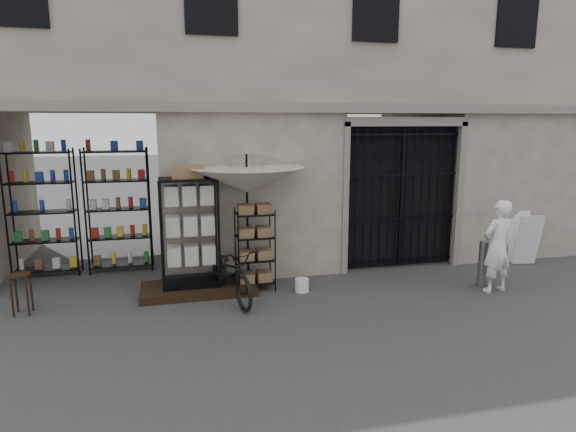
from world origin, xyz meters
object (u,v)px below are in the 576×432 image
object	(u,v)px
white_bucket	(302,285)
shopkeeper	(494,291)
display_cabinet	(190,238)
wire_rack	(255,250)
market_umbrella	(247,173)
easel_sign	(524,238)
bicycle	(232,299)
wooden_stool	(22,293)
steel_bollard	(483,264)

from	to	relation	value
white_bucket	shopkeeper	bearing A→B (deg)	-13.19
display_cabinet	wire_rack	size ratio (longest dim) A/B	1.39
wire_rack	market_umbrella	xyz separation A→B (m)	(-0.11, 0.12, 1.38)
display_cabinet	easel_sign	bearing A→B (deg)	-1.60
display_cabinet	bicycle	size ratio (longest dim) A/B	1.14
white_bucket	easel_sign	size ratio (longest dim) A/B	0.23
white_bucket	wire_rack	bearing A→B (deg)	155.98
wooden_stool	easel_sign	xyz separation A→B (m)	(9.60, 0.52, 0.21)
display_cabinet	bicycle	xyz separation A→B (m)	(0.64, -0.50, -1.01)
white_bucket	market_umbrella	bearing A→B (deg)	152.48
shopkeeper	easel_sign	distance (m)	2.22
bicycle	shopkeeper	size ratio (longest dim) A/B	1.09
market_umbrella	steel_bollard	distance (m)	4.62
display_cabinet	steel_bollard	xyz separation A→B (m)	(5.22, -0.92, -0.58)
steel_bollard	wire_rack	bearing A→B (deg)	168.10
easel_sign	display_cabinet	bearing A→B (deg)	-170.39
bicycle	easel_sign	bearing A→B (deg)	-8.08
wooden_stool	easel_sign	world-z (taller)	easel_sign
white_bucket	steel_bollard	world-z (taller)	steel_bollard
display_cabinet	steel_bollard	size ratio (longest dim) A/B	2.41
display_cabinet	bicycle	world-z (taller)	display_cabinet
display_cabinet	steel_bollard	world-z (taller)	display_cabinet
wooden_stool	steel_bollard	xyz separation A→B (m)	(7.86, -0.55, 0.08)
easel_sign	steel_bollard	bearing A→B (deg)	-140.00
wooden_stool	easel_sign	bearing A→B (deg)	3.11
wooden_stool	steel_bollard	world-z (taller)	steel_bollard
wooden_stool	steel_bollard	distance (m)	7.88
market_umbrella	shopkeeper	distance (m)	4.92
steel_bollard	shopkeeper	xyz separation A→B (m)	(0.07, -0.28, -0.43)
shopkeeper	bicycle	bearing A→B (deg)	-17.98
display_cabinet	steel_bollard	bearing A→B (deg)	-12.87
wooden_stool	wire_rack	bearing A→B (deg)	4.70
wire_rack	bicycle	size ratio (longest dim) A/B	0.82
wire_rack	white_bucket	distance (m)	1.05
wooden_stool	shopkeeper	bearing A→B (deg)	-5.97
bicycle	wooden_stool	size ratio (longest dim) A/B	2.75
shopkeeper	white_bucket	bearing A→B (deg)	-22.58
bicycle	shopkeeper	distance (m)	4.70
white_bucket	steel_bollard	xyz separation A→B (m)	(3.30, -0.51, 0.31)
bicycle	wooden_stool	distance (m)	3.31
wooden_stool	display_cabinet	bearing A→B (deg)	8.01
wooden_stool	market_umbrella	bearing A→B (deg)	6.63
market_umbrella	steel_bollard	bearing A→B (deg)	-13.11
market_umbrella	bicycle	world-z (taller)	market_umbrella
market_umbrella	bicycle	size ratio (longest dim) A/B	1.62
wire_rack	market_umbrella	distance (m)	1.39
white_bucket	shopkeeper	xyz separation A→B (m)	(3.37, -0.79, -0.12)
wire_rack	market_umbrella	size ratio (longest dim) A/B	0.51
wooden_stool	shopkeeper	xyz separation A→B (m)	(7.93, -0.83, -0.35)
wire_rack	white_bucket	world-z (taller)	wire_rack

